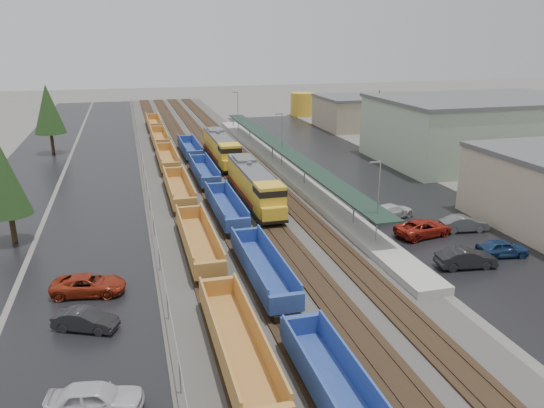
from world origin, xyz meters
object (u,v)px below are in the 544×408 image
at_px(locomotive_lead, 254,185).
at_px(parked_car_east_e, 464,224).
at_px(storage_tank, 302,104).
at_px(parked_car_west_a, 95,399).
at_px(parked_car_west_b, 85,320).
at_px(parked_car_east_b, 423,228).
at_px(parked_car_east_d, 502,248).
at_px(well_string_yellow, 179,190).
at_px(parked_car_east_c, 392,211).
at_px(locomotive_trail, 221,148).
at_px(well_string_blue, 241,234).
at_px(parked_car_east_a, 466,258).
at_px(parked_car_west_c, 89,285).

bearing_deg(locomotive_lead, parked_car_east_e, -37.72).
relative_size(storage_tank, parked_car_west_a, 1.11).
height_order(parked_car_west_a, parked_car_west_b, parked_car_west_a).
height_order(parked_car_east_b, parked_car_east_d, parked_car_east_b).
distance_m(parked_car_west_b, parked_car_east_e, 35.63).
bearing_deg(parked_car_west_a, parked_car_east_d, -61.64).
height_order(well_string_yellow, parked_car_east_c, well_string_yellow).
height_order(locomotive_lead, locomotive_trail, same).
relative_size(parked_car_west_b, parked_car_east_e, 0.90).
relative_size(parked_car_east_b, parked_car_east_c, 1.09).
relative_size(well_string_blue, parked_car_west_b, 21.87).
bearing_deg(parked_car_east_a, well_string_blue, 67.23).
height_order(locomotive_trail, parked_car_west_a, locomotive_trail).
xyz_separation_m(storage_tank, parked_car_west_b, (-43.70, -87.50, -1.98)).
height_order(locomotive_lead, parked_car_west_a, locomotive_lead).
xyz_separation_m(locomotive_lead, well_string_yellow, (-8.00, 4.42, -1.12)).
distance_m(parked_car_east_d, parked_car_east_e, 6.28).
bearing_deg(parked_car_east_b, well_string_blue, 72.53).
xyz_separation_m(well_string_yellow, parked_car_west_b, (-8.75, -27.43, -0.44)).
relative_size(parked_car_west_c, parked_car_east_c, 1.02).
height_order(well_string_yellow, parked_car_east_a, well_string_yellow).
distance_m(well_string_yellow, parked_car_west_c, 23.95).
bearing_deg(parked_car_east_a, parked_car_west_c, 90.64).
relative_size(locomotive_trail, parked_car_east_c, 3.57).
bearing_deg(parked_car_west_a, parked_car_east_c, -41.87).
xyz_separation_m(locomotive_trail, parked_car_west_b, (-16.75, -44.02, -1.57)).
relative_size(well_string_blue, parked_car_east_b, 16.10).
relative_size(well_string_blue, parked_car_east_c, 17.58).
xyz_separation_m(locomotive_lead, parked_car_east_b, (13.17, -13.74, -1.47)).
xyz_separation_m(parked_car_west_a, parked_car_east_c, (28.47, 23.23, -0.07)).
xyz_separation_m(locomotive_trail, storage_tank, (26.95, 43.49, 0.41)).
relative_size(parked_car_east_a, parked_car_east_e, 1.06).
bearing_deg(storage_tank, parked_car_east_e, -96.81).
bearing_deg(locomotive_lead, parked_car_west_b, -126.04).
relative_size(parked_car_east_b, parked_car_east_e, 1.23).
distance_m(well_string_yellow, storage_tank, 69.51).
xyz_separation_m(well_string_yellow, parked_car_west_a, (-7.78, -35.92, -0.31)).
bearing_deg(parked_car_east_d, parked_car_east_b, 40.47).
bearing_deg(well_string_blue, parked_car_west_b, -138.01).
distance_m(well_string_yellow, parked_car_east_b, 27.89).
height_order(well_string_yellow, well_string_blue, well_string_yellow).
relative_size(well_string_yellow, parked_car_west_a, 23.96).
xyz_separation_m(locomotive_trail, well_string_blue, (-4.00, -32.54, -1.14)).
bearing_deg(parked_car_west_b, well_string_blue, -23.61).
distance_m(parked_car_west_c, parked_car_east_b, 30.26).
height_order(well_string_yellow, parked_car_east_d, well_string_yellow).
relative_size(well_string_blue, parked_car_west_a, 18.96).
height_order(locomotive_lead, parked_car_east_b, locomotive_lead).
bearing_deg(parked_car_east_a, parked_car_east_c, 7.09).
distance_m(locomotive_trail, parked_car_east_d, 44.36).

